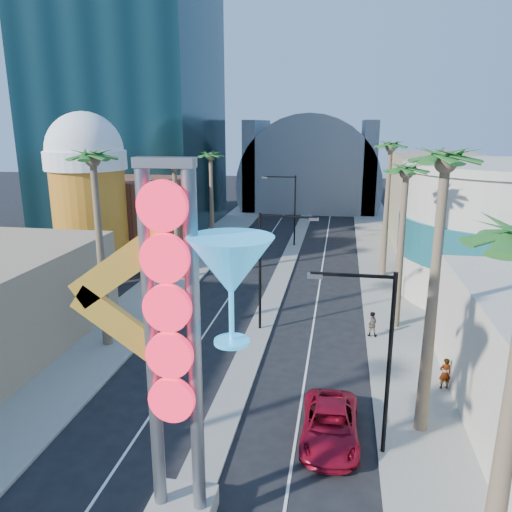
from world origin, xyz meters
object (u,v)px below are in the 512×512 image
Objects in this scene: red_pickup at (330,425)px; pedestrian_a at (445,373)px; pedestrian_b at (371,324)px; neon_sign at (197,330)px.

pedestrian_a reaches higher than red_pickup.
pedestrian_b is (-3.40, 6.15, -0.03)m from pedestrian_a.
pedestrian_a is (5.72, 5.22, 0.26)m from red_pickup.
pedestrian_a is (9.88, 10.88, -6.31)m from neon_sign.
pedestrian_a is at bearing 47.75° from neon_sign.
pedestrian_a is 1.03× the size of pedestrian_b.
neon_sign reaches higher than pedestrian_b.
pedestrian_a reaches higher than pedestrian_b.
neon_sign is at bearing 74.18° from pedestrian_b.
pedestrian_b is at bearing -74.26° from pedestrian_a.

